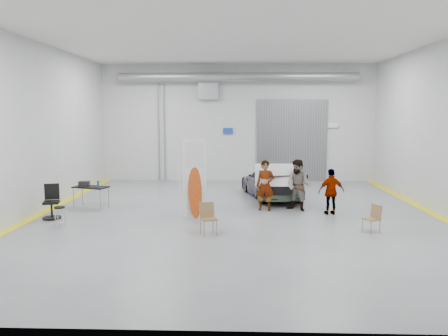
{
  "coord_description": "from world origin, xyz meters",
  "views": [
    {
      "loc": [
        0.05,
        -14.64,
        3.48
      ],
      "look_at": [
        -0.48,
        1.24,
        1.5
      ],
      "focal_mm": 35.0,
      "sensor_mm": 36.0,
      "label": 1
    }
  ],
  "objects_px": {
    "person_b": "(298,185)",
    "person_a": "(265,185)",
    "person_c": "(331,192)",
    "office_chair": "(52,204)",
    "surfboard_display": "(192,185)",
    "shop_stool": "(60,217)",
    "folding_chair_far": "(371,224)",
    "sedan_car": "(271,182)",
    "work_table": "(89,187)",
    "folding_chair_near": "(209,225)"
  },
  "relations": [
    {
      "from": "person_b",
      "to": "person_a",
      "type": "bearing_deg",
      "value": -146.31
    },
    {
      "from": "person_c",
      "to": "office_chair",
      "type": "distance_m",
      "value": 9.47
    },
    {
      "from": "person_a",
      "to": "surfboard_display",
      "type": "relative_size",
      "value": 0.65
    },
    {
      "from": "shop_stool",
      "to": "person_a",
      "type": "bearing_deg",
      "value": 22.77
    },
    {
      "from": "office_chair",
      "to": "folding_chair_far",
      "type": "bearing_deg",
      "value": -23.7
    },
    {
      "from": "sedan_car",
      "to": "person_b",
      "type": "height_order",
      "value": "person_b"
    },
    {
      "from": "person_a",
      "to": "work_table",
      "type": "bearing_deg",
      "value": -172.51
    },
    {
      "from": "person_b",
      "to": "person_c",
      "type": "bearing_deg",
      "value": 6.23
    },
    {
      "from": "shop_stool",
      "to": "work_table",
      "type": "bearing_deg",
      "value": 91.91
    },
    {
      "from": "person_c",
      "to": "folding_chair_near",
      "type": "relative_size",
      "value": 1.74
    },
    {
      "from": "person_b",
      "to": "office_chair",
      "type": "height_order",
      "value": "person_b"
    },
    {
      "from": "surfboard_display",
      "to": "office_chair",
      "type": "bearing_deg",
      "value": 158.43
    },
    {
      "from": "folding_chair_far",
      "to": "work_table",
      "type": "distance_m",
      "value": 9.98
    },
    {
      "from": "sedan_car",
      "to": "person_b",
      "type": "relative_size",
      "value": 2.38
    },
    {
      "from": "person_b",
      "to": "work_table",
      "type": "xyz_separation_m",
      "value": [
        -7.7,
        0.25,
        -0.13
      ]
    },
    {
      "from": "person_b",
      "to": "person_c",
      "type": "relative_size",
      "value": 1.16
    },
    {
      "from": "shop_stool",
      "to": "folding_chair_near",
      "type": "bearing_deg",
      "value": -7.16
    },
    {
      "from": "shop_stool",
      "to": "office_chair",
      "type": "xyz_separation_m",
      "value": [
        -0.76,
        1.23,
        0.16
      ]
    },
    {
      "from": "folding_chair_far",
      "to": "folding_chair_near",
      "type": "bearing_deg",
      "value": -114.65
    },
    {
      "from": "shop_stool",
      "to": "folding_chair_far",
      "type": "bearing_deg",
      "value": -1.57
    },
    {
      "from": "work_table",
      "to": "sedan_car",
      "type": "bearing_deg",
      "value": 18.04
    },
    {
      "from": "person_a",
      "to": "work_table",
      "type": "height_order",
      "value": "person_a"
    },
    {
      "from": "person_a",
      "to": "folding_chair_far",
      "type": "relative_size",
      "value": 2.19
    },
    {
      "from": "shop_stool",
      "to": "work_table",
      "type": "xyz_separation_m",
      "value": [
        -0.1,
        2.95,
        0.46
      ]
    },
    {
      "from": "work_table",
      "to": "person_b",
      "type": "bearing_deg",
      "value": -1.9
    },
    {
      "from": "person_a",
      "to": "person_c",
      "type": "distance_m",
      "value": 2.32
    },
    {
      "from": "folding_chair_far",
      "to": "work_table",
      "type": "xyz_separation_m",
      "value": [
        -9.44,
        3.21,
        0.54
      ]
    },
    {
      "from": "sedan_car",
      "to": "work_table",
      "type": "relative_size",
      "value": 3.17
    },
    {
      "from": "folding_chair_far",
      "to": "shop_stool",
      "type": "distance_m",
      "value": 9.34
    },
    {
      "from": "person_a",
      "to": "folding_chair_far",
      "type": "height_order",
      "value": "person_a"
    },
    {
      "from": "folding_chair_far",
      "to": "work_table",
      "type": "relative_size",
      "value": 0.6
    },
    {
      "from": "sedan_car",
      "to": "person_b",
      "type": "distance_m",
      "value": 2.64
    },
    {
      "from": "surfboard_display",
      "to": "folding_chair_near",
      "type": "bearing_deg",
      "value": -94.43
    },
    {
      "from": "person_a",
      "to": "folding_chair_far",
      "type": "bearing_deg",
      "value": -35.58
    },
    {
      "from": "shop_stool",
      "to": "person_b",
      "type": "bearing_deg",
      "value": 19.51
    },
    {
      "from": "folding_chair_near",
      "to": "person_b",
      "type": "bearing_deg",
      "value": 27.6
    },
    {
      "from": "person_b",
      "to": "surfboard_display",
      "type": "xyz_separation_m",
      "value": [
        -3.69,
        -1.3,
        0.21
      ]
    },
    {
      "from": "person_b",
      "to": "shop_stool",
      "type": "bearing_deg",
      "value": -126.79
    },
    {
      "from": "surfboard_display",
      "to": "office_chair",
      "type": "distance_m",
      "value": 4.71
    },
    {
      "from": "folding_chair_near",
      "to": "surfboard_display",
      "type": "bearing_deg",
      "value": 89.34
    },
    {
      "from": "office_chair",
      "to": "person_b",
      "type": "bearing_deg",
      "value": -5.39
    },
    {
      "from": "work_table",
      "to": "office_chair",
      "type": "relative_size",
      "value": 1.23
    },
    {
      "from": "folding_chair_near",
      "to": "work_table",
      "type": "bearing_deg",
      "value": 123.27
    },
    {
      "from": "surfboard_display",
      "to": "folding_chair_near",
      "type": "relative_size",
      "value": 3.05
    },
    {
      "from": "person_a",
      "to": "surfboard_display",
      "type": "distance_m",
      "value": 2.83
    },
    {
      "from": "surfboard_display",
      "to": "person_a",
      "type": "bearing_deg",
      "value": 3.8
    },
    {
      "from": "folding_chair_far",
      "to": "person_b",
      "type": "bearing_deg",
      "value": -178.08
    },
    {
      "from": "sedan_car",
      "to": "surfboard_display",
      "type": "xyz_separation_m",
      "value": [
        -2.91,
        -3.81,
        0.5
      ]
    },
    {
      "from": "person_c",
      "to": "folding_chair_far",
      "type": "relative_size",
      "value": 1.92
    },
    {
      "from": "person_a",
      "to": "folding_chair_near",
      "type": "xyz_separation_m",
      "value": [
        -1.82,
        -3.27,
        -0.63
      ]
    }
  ]
}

